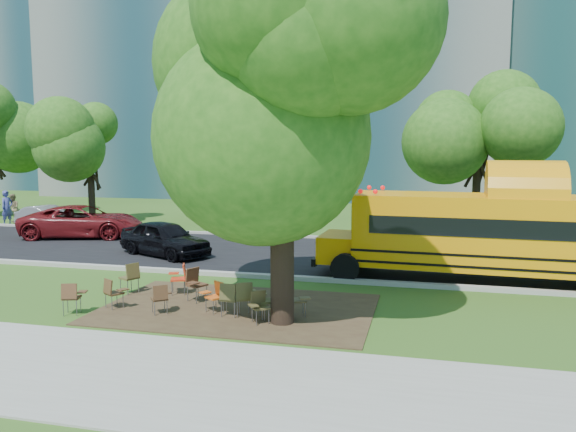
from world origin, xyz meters
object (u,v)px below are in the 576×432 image
(chair_7, at_px, (296,297))
(chair_10, at_px, (195,281))
(bg_car_silver, at_px, (47,218))
(bg_car_red, at_px, (83,221))
(chair_3, at_px, (215,294))
(chair_6, at_px, (270,297))
(chair_0, at_px, (72,295))
(chair_4, at_px, (230,296))
(school_bus, at_px, (518,234))
(chair_11, at_px, (244,295))
(chair_5, at_px, (259,304))
(chair_8, at_px, (131,275))
(chair_1, at_px, (113,291))
(chair_9, at_px, (180,276))
(black_car, at_px, (165,238))
(pedestrian_b, at_px, (13,209))
(pedestrian_a, at_px, (7,208))
(main_tree, at_px, (282,91))
(chair_2, at_px, (161,296))

(chair_7, distance_m, chair_10, 3.06)
(bg_car_silver, relative_size, bg_car_red, 0.67)
(chair_3, xyz_separation_m, chair_6, (1.49, -0.15, 0.05))
(chair_6, height_order, bg_car_silver, bg_car_silver)
(bg_car_silver, bearing_deg, chair_7, -109.65)
(chair_0, relative_size, chair_10, 0.90)
(bg_car_red, bearing_deg, chair_4, -148.53)
(school_bus, distance_m, chair_11, 8.75)
(chair_5, bearing_deg, bg_car_red, -77.24)
(chair_5, bearing_deg, chair_8, -57.53)
(school_bus, distance_m, chair_1, 11.86)
(chair_3, xyz_separation_m, chair_9, (-1.61, 1.41, 0.06))
(school_bus, distance_m, chair_4, 9.08)
(black_car, distance_m, pedestrian_b, 14.26)
(chair_0, height_order, pedestrian_a, pedestrian_a)
(pedestrian_a, height_order, pedestrian_b, pedestrian_a)
(main_tree, relative_size, bg_car_silver, 2.47)
(chair_1, relative_size, black_car, 0.20)
(main_tree, height_order, chair_1, main_tree)
(chair_10, xyz_separation_m, pedestrian_b, (-16.29, 12.58, 0.24))
(chair_11, bearing_deg, chair_10, 122.76)
(chair_3, xyz_separation_m, pedestrian_a, (-16.74, 12.41, 0.46))
(chair_4, relative_size, chair_11, 0.97)
(chair_0, height_order, bg_car_silver, bg_car_silver)
(chair_5, bearing_deg, chair_7, -171.35)
(chair_0, height_order, chair_8, chair_8)
(bg_car_silver, bearing_deg, school_bus, -90.86)
(chair_11, bearing_deg, chair_4, 173.23)
(main_tree, relative_size, chair_9, 10.19)
(bg_car_red, bearing_deg, black_car, -134.89)
(chair_0, distance_m, bg_car_silver, 16.43)
(chair_9, bearing_deg, chair_10, -151.62)
(chair_4, distance_m, chair_11, 0.35)
(chair_1, height_order, bg_car_red, bg_car_red)
(chair_7, xyz_separation_m, pedestrian_b, (-19.27, 13.26, 0.31))
(chair_11, height_order, pedestrian_b, pedestrian_b)
(chair_3, relative_size, chair_4, 0.91)
(chair_6, height_order, pedestrian_a, pedestrian_a)
(pedestrian_a, bearing_deg, chair_1, -121.87)
(chair_4, xyz_separation_m, pedestrian_b, (-17.70, 13.67, 0.27))
(chair_8, height_order, chair_11, chair_8)
(chair_1, relative_size, chair_2, 1.04)
(chair_1, xyz_separation_m, bg_car_red, (-7.73, 10.20, 0.25))
(chair_4, relative_size, chair_5, 1.11)
(chair_6, height_order, pedestrian_b, pedestrian_b)
(chair_9, distance_m, pedestrian_b, 19.64)
(black_car, distance_m, bg_car_red, 6.60)
(chair_0, height_order, chair_3, chair_0)
(chair_11, bearing_deg, chair_2, 161.40)
(bg_car_red, bearing_deg, chair_5, -147.32)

